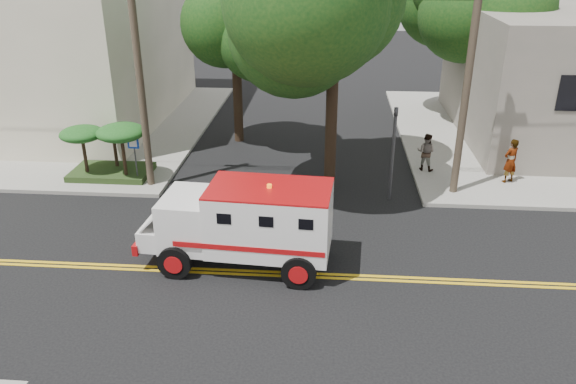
{
  "coord_description": "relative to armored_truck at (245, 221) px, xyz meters",
  "views": [
    {
      "loc": [
        1.47,
        -14.09,
        9.02
      ],
      "look_at": [
        0.17,
        2.4,
        1.6
      ],
      "focal_mm": 35.0,
      "sensor_mm": 36.0,
      "label": 1
    }
  ],
  "objects": [
    {
      "name": "sidewalk_ne",
      "position": [
        14.44,
        13.01,
        -1.4
      ],
      "size": [
        17.0,
        17.0,
        0.15
      ],
      "primitive_type": "cube",
      "color": "gray",
      "rests_on": "ground"
    },
    {
      "name": "sidewalk_nw",
      "position": [
        -12.56,
        13.01,
        -1.4
      ],
      "size": [
        17.0,
        17.0,
        0.15
      ],
      "primitive_type": "cube",
      "color": "gray",
      "rests_on": "ground"
    },
    {
      "name": "utility_pole_left",
      "position": [
        -4.66,
        5.51,
        3.02
      ],
      "size": [
        0.28,
        0.28,
        9.0
      ],
      "primitive_type": "cylinder",
      "color": "#382D23",
      "rests_on": "ground"
    },
    {
      "name": "traffic_signal",
      "position": [
        4.74,
        5.11,
        0.75
      ],
      "size": [
        0.15,
        0.18,
        3.6
      ],
      "color": "#3F3F42",
      "rests_on": "ground"
    },
    {
      "name": "tree_right",
      "position": [
        9.79,
        15.28,
        4.62
      ],
      "size": [
        4.8,
        4.5,
        8.2
      ],
      "color": "black",
      "rests_on": "ground"
    },
    {
      "name": "armored_truck",
      "position": [
        0.0,
        0.0,
        0.0
      ],
      "size": [
        5.84,
        2.65,
        2.6
      ],
      "rotation": [
        0.0,
        0.0,
        -0.07
      ],
      "color": "white",
      "rests_on": "ground"
    },
    {
      "name": "pedestrian_b",
      "position": [
        6.44,
        7.9,
        -0.53
      ],
      "size": [
        0.96,
        0.87,
        1.59
      ],
      "primitive_type": "imported",
      "rotation": [
        0.0,
        0.0,
        2.72
      ],
      "color": "gray",
      "rests_on": "sidewalk_ne"
    },
    {
      "name": "building_left",
      "position": [
        -14.56,
        14.51,
        3.67
      ],
      "size": [
        16.0,
        14.0,
        10.0
      ],
      "primitive_type": "cube",
      "color": "beige",
      "rests_on": "sidewalk_nw"
    },
    {
      "name": "utility_pole_right",
      "position": [
        7.24,
        5.71,
        3.02
      ],
      "size": [
        0.28,
        0.28,
        9.0
      ],
      "primitive_type": "cylinder",
      "color": "#382D23",
      "rests_on": "ground"
    },
    {
      "name": "ground",
      "position": [
        0.94,
        -0.49,
        -1.48
      ],
      "size": [
        100.0,
        100.0,
        0.0
      ],
      "primitive_type": "plane",
      "color": "black",
      "rests_on": "ground"
    },
    {
      "name": "tree_left",
      "position": [
        -1.73,
        11.29,
        4.25
      ],
      "size": [
        4.48,
        4.2,
        7.7
      ],
      "color": "black",
      "rests_on": "ground"
    },
    {
      "name": "pedestrian_a",
      "position": [
        9.59,
        6.83,
        -0.43
      ],
      "size": [
        0.78,
        0.69,
        1.8
      ],
      "primitive_type": "imported",
      "rotation": [
        0.0,
        0.0,
        3.64
      ],
      "color": "gray",
      "rests_on": "sidewalk_ne"
    },
    {
      "name": "accessibility_sign",
      "position": [
        -5.26,
        5.68,
        -0.11
      ],
      "size": [
        0.45,
        0.1,
        2.02
      ],
      "color": "#3F3F42",
      "rests_on": "ground"
    },
    {
      "name": "palm_planter",
      "position": [
        -6.49,
        6.13,
        0.17
      ],
      "size": [
        3.52,
        2.63,
        2.36
      ],
      "color": "#1E3314",
      "rests_on": "sidewalk_nw"
    }
  ]
}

